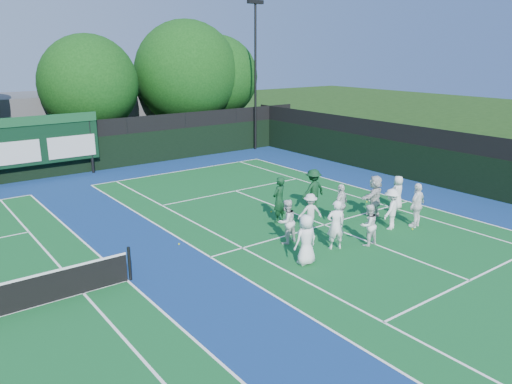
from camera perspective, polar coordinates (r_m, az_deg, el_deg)
ground at (r=19.99m, az=9.83°, el=-4.53°), size 120.00×120.00×0.00m
court_apron at (r=17.21m, az=-6.72°, el=-7.83°), size 34.00×32.00×0.01m
near_court at (r=20.64m, az=7.82°, el=-3.75°), size 11.05×23.85×0.01m
back_fence at (r=30.26m, az=-21.40°, el=4.26°), size 34.00×0.08×3.00m
divider_fence_right at (r=27.18m, az=21.60°, el=3.02°), size 0.08×32.00×3.00m
scoreboard at (r=29.47m, az=-23.23°, el=5.43°), size 6.00×0.21×3.55m
clubhouse at (r=38.86m, az=-19.14°, el=7.81°), size 18.00×6.00×4.00m
light_pole_right at (r=35.51m, az=-0.07°, el=14.95°), size 1.20×0.30×10.12m
tree_c at (r=34.20m, az=-18.34°, el=11.38°), size 6.21×6.21×7.93m
tree_d at (r=37.08m, az=-7.77°, el=13.02°), size 7.43×7.43×9.02m
tree_e at (r=38.40m, az=-4.37°, el=12.77°), size 6.10×6.10×8.03m
tennis_ball_0 at (r=20.20m, az=6.35°, el=-4.06°), size 0.07×0.07×0.07m
tennis_ball_2 at (r=20.86m, az=17.45°, el=-4.08°), size 0.07×0.07×0.07m
tennis_ball_3 at (r=18.65m, az=-8.80°, el=-5.90°), size 0.07×0.07×0.07m
tennis_ball_4 at (r=22.02m, az=1.76°, el=-2.27°), size 0.07×0.07×0.07m
tennis_ball_5 at (r=24.00m, az=12.54°, el=-1.10°), size 0.07×0.07×0.07m
player_front_0 at (r=16.64m, az=5.74°, el=-5.44°), size 0.87×0.59×1.73m
player_front_1 at (r=18.00m, az=9.09°, el=-3.74°), size 0.78×0.66×1.82m
player_front_2 at (r=18.63m, az=12.71°, el=-3.70°), size 0.78×0.62×1.55m
player_front_3 at (r=20.49m, az=15.19°, el=-1.90°), size 1.21×0.91×1.66m
player_front_4 at (r=21.02m, az=17.93°, el=-1.44°), size 1.13×0.63×1.82m
player_back_0 at (r=18.38m, az=3.51°, el=-3.39°), size 0.86×0.70×1.67m
player_back_1 at (r=19.78m, az=6.20°, el=-2.30°), size 1.11×0.90×1.50m
player_back_2 at (r=20.54m, az=9.68°, el=-1.42°), size 1.09×0.74×1.73m
player_back_3 at (r=21.69m, az=13.41°, el=-0.52°), size 1.80×1.05×1.85m
player_back_4 at (r=23.21m, az=15.88°, el=-0.05°), size 0.86×0.70×1.52m
coach_left at (r=20.53m, az=2.65°, el=-0.90°), size 0.81×0.65×1.94m
coach_right at (r=22.19m, az=6.55°, el=0.23°), size 1.22×0.70×1.88m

